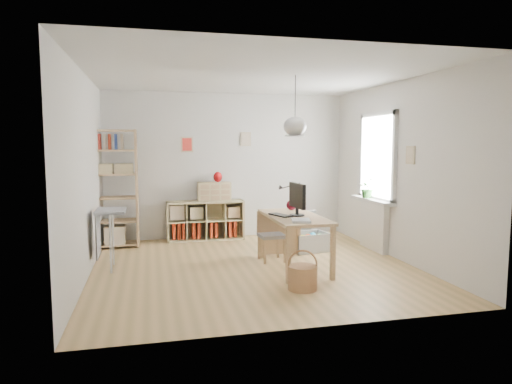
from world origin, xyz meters
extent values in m
plane|color=tan|center=(0.00, 0.00, 0.00)|extent=(4.50, 4.50, 0.00)
plane|color=silver|center=(0.00, 2.25, 1.35)|extent=(4.50, 0.00, 4.50)
plane|color=silver|center=(0.00, -2.25, 1.35)|extent=(4.50, 0.00, 4.50)
plane|color=silver|center=(-2.25, 0.00, 1.35)|extent=(0.00, 4.50, 4.50)
plane|color=silver|center=(2.25, 0.00, 1.35)|extent=(0.00, 4.50, 4.50)
plane|color=silver|center=(0.00, 0.00, 2.70)|extent=(4.50, 4.50, 0.00)
cylinder|color=black|center=(0.55, -0.15, 2.36)|extent=(0.01, 0.01, 0.68)
ellipsoid|color=silver|center=(0.55, -0.15, 2.00)|extent=(0.32, 0.32, 0.27)
cube|color=white|center=(2.23, 0.60, 1.55)|extent=(0.03, 1.00, 1.30)
cube|color=silver|center=(2.21, 0.06, 1.55)|extent=(0.06, 0.08, 1.46)
cube|color=silver|center=(2.21, 1.14, 1.55)|extent=(0.06, 0.08, 1.46)
cube|color=silver|center=(2.21, 0.60, 2.24)|extent=(0.06, 1.16, 0.08)
cube|color=silver|center=(2.21, 0.60, 0.86)|extent=(0.06, 1.16, 0.08)
cube|color=silver|center=(2.19, 0.60, 0.40)|extent=(0.10, 0.80, 0.80)
cube|color=silver|center=(2.14, 0.60, 0.83)|extent=(0.22, 1.20, 0.06)
cube|color=tan|center=(0.55, -0.15, 0.73)|extent=(0.70, 1.50, 0.04)
cube|color=tan|center=(0.25, -0.85, 0.35)|extent=(0.06, 0.06, 0.71)
cube|color=tan|center=(0.25, 0.55, 0.35)|extent=(0.06, 0.06, 0.71)
cube|color=tan|center=(0.85, -0.85, 0.35)|extent=(0.06, 0.06, 0.71)
cube|color=tan|center=(0.85, 0.55, 0.35)|extent=(0.06, 0.06, 0.71)
cube|color=#CBB986|center=(-0.45, 2.04, 0.01)|extent=(1.40, 0.38, 0.03)
cube|color=#CBB986|center=(-0.45, 2.04, 0.70)|extent=(1.40, 0.38, 0.03)
cube|color=#CBB986|center=(-1.14, 2.04, 0.36)|extent=(0.03, 0.38, 0.72)
cube|color=#CBB986|center=(0.23, 2.04, 0.36)|extent=(0.03, 0.38, 0.72)
cube|color=#CBB986|center=(-0.45, 2.22, 0.36)|extent=(1.40, 0.02, 0.72)
cube|color=#992810|center=(-1.03, 2.06, 0.19)|extent=(0.06, 0.26, 0.30)
cube|color=#992810|center=(-0.94, 2.06, 0.19)|extent=(0.05, 0.26, 0.30)
cube|color=#992810|center=(-0.86, 2.06, 0.19)|extent=(0.05, 0.26, 0.30)
cube|color=#992810|center=(-0.67, 2.06, 0.19)|extent=(0.05, 0.26, 0.30)
cube|color=#992810|center=(-0.58, 2.06, 0.19)|extent=(0.05, 0.26, 0.30)
cube|color=#992810|center=(-0.35, 2.06, 0.19)|extent=(0.06, 0.26, 0.30)
cube|color=#992810|center=(-0.26, 2.06, 0.19)|extent=(0.06, 0.26, 0.30)
cube|color=#992810|center=(0.00, 2.06, 0.19)|extent=(0.06, 0.26, 0.30)
cube|color=#992810|center=(0.09, 2.06, 0.19)|extent=(0.05, 0.26, 0.30)
cube|color=tan|center=(-2.41, 1.80, 1.00)|extent=(0.04, 0.38, 2.00)
cube|color=tan|center=(-1.65, 1.80, 1.00)|extent=(0.04, 0.38, 2.00)
cube|color=tan|center=(-2.03, 1.80, 0.05)|extent=(0.76, 0.38, 0.03)
cube|color=tan|center=(-2.03, 1.80, 0.45)|extent=(0.76, 0.38, 0.03)
cube|color=tan|center=(-2.03, 1.80, 0.85)|extent=(0.76, 0.38, 0.03)
cube|color=tan|center=(-2.03, 1.80, 1.25)|extent=(0.76, 0.38, 0.03)
cube|color=tan|center=(-2.03, 1.80, 1.65)|extent=(0.76, 0.38, 0.03)
cube|color=tan|center=(-2.03, 1.80, 1.98)|extent=(0.76, 0.38, 0.03)
cube|color=#294397|center=(-2.31, 1.80, 1.79)|extent=(0.04, 0.18, 0.26)
cube|color=maroon|center=(-2.23, 1.80, 1.79)|extent=(0.04, 0.18, 0.26)
cube|color=beige|center=(-2.15, 1.80, 1.79)|extent=(0.04, 0.18, 0.26)
cube|color=#992810|center=(-2.07, 1.80, 1.79)|extent=(0.04, 0.18, 0.26)
cube|color=#294397|center=(-1.97, 1.80, 1.79)|extent=(0.04, 0.18, 0.26)
cube|color=beige|center=(-1.87, 1.80, 1.79)|extent=(0.04, 0.18, 0.26)
cube|color=gray|center=(-1.97, 0.35, 0.83)|extent=(0.40, 0.55, 0.04)
cylinder|color=silver|center=(-1.97, 0.13, 0.41)|extent=(0.03, 0.03, 0.82)
cylinder|color=silver|center=(-1.97, 0.57, 0.41)|extent=(0.03, 0.03, 0.82)
cube|color=gray|center=(-2.15, 0.35, 0.50)|extent=(0.02, 0.50, 0.62)
cube|color=gray|center=(0.34, 0.28, 0.39)|extent=(0.38, 0.38, 0.05)
cube|color=tan|center=(0.19, 0.12, 0.18)|extent=(0.03, 0.03, 0.36)
cube|color=tan|center=(0.17, 0.42, 0.18)|extent=(0.03, 0.03, 0.36)
cube|color=tan|center=(0.50, 0.13, 0.18)|extent=(0.03, 0.03, 0.36)
cube|color=tan|center=(0.48, 0.44, 0.18)|extent=(0.03, 0.03, 0.36)
cube|color=tan|center=(0.33, 0.44, 0.58)|extent=(0.36, 0.05, 0.33)
cylinder|color=#B07A4F|center=(0.35, -1.13, 0.15)|extent=(0.36, 0.36, 0.29)
torus|color=#B07A4F|center=(0.35, -1.13, 0.31)|extent=(0.35, 0.12, 0.36)
cube|color=silver|center=(1.10, 0.75, 0.01)|extent=(0.66, 0.51, 0.02)
cube|color=silver|center=(0.81, 0.70, 0.15)|extent=(0.09, 0.41, 0.31)
cube|color=silver|center=(1.38, 0.80, 0.15)|extent=(0.09, 0.41, 0.31)
cube|color=silver|center=(1.13, 0.56, 0.15)|extent=(0.59, 0.12, 0.31)
cube|color=silver|center=(1.06, 0.94, 0.15)|extent=(0.59, 0.12, 0.31)
cube|color=silver|center=(1.03, 1.11, 0.44)|extent=(0.62, 0.30, 0.38)
sphere|color=yellow|center=(0.96, 0.66, 0.23)|extent=(0.13, 0.13, 0.13)
sphere|color=#1B8BC1|center=(1.19, 0.82, 0.23)|extent=(0.13, 0.13, 0.13)
sphere|color=#DD461B|center=(1.08, 0.72, 0.23)|extent=(0.13, 0.13, 0.13)
sphere|color=#378F34|center=(1.27, 0.70, 0.23)|extent=(0.13, 0.13, 0.13)
cylinder|color=black|center=(0.58, -0.18, 0.76)|extent=(0.21, 0.21, 0.02)
cylinder|color=black|center=(0.58, -0.18, 0.82)|extent=(0.05, 0.05, 0.10)
cube|color=black|center=(0.58, -0.18, 1.04)|extent=(0.07, 0.53, 0.35)
cube|color=black|center=(0.35, -0.13, 0.76)|extent=(0.27, 0.41, 0.02)
cylinder|color=black|center=(0.82, 0.49, 0.77)|extent=(0.05, 0.05, 0.03)
cylinder|color=black|center=(0.82, 0.49, 0.94)|extent=(0.01, 0.01, 0.35)
cone|color=black|center=(0.53, 0.41, 1.10)|extent=(0.09, 0.06, 0.08)
sphere|color=#4D0A15|center=(0.67, 0.36, 0.83)|extent=(0.16, 0.16, 0.16)
cube|color=silver|center=(0.48, -0.66, 0.76)|extent=(0.30, 0.34, 0.03)
cube|color=#CBB986|center=(-0.28, 2.04, 0.89)|extent=(0.60, 0.29, 0.34)
ellipsoid|color=#A60D10|center=(-0.21, 2.04, 1.16)|extent=(0.16, 0.16, 0.19)
imported|color=#255821|center=(2.12, 0.74, 1.02)|extent=(0.32, 0.28, 0.33)
camera|label=1|loc=(-1.43, -6.24, 1.76)|focal=32.00mm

